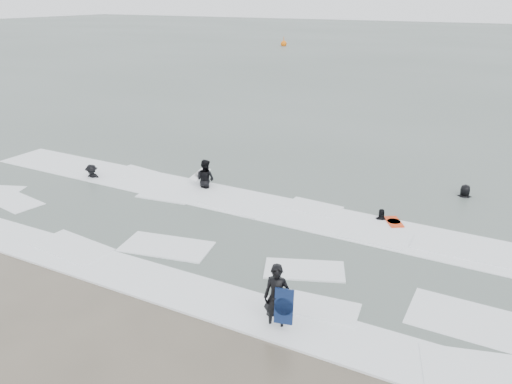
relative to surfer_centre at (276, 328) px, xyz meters
The scene contains 10 objects.
ground 3.83m from the surfer_centre, 167.74° to the left, with size 320.00×320.00×0.00m, color brown.
sea 80.90m from the surfer_centre, 92.65° to the left, with size 320.00×320.00×0.00m, color #47544C.
surfer_centre is the anchor object (origin of this frame).
surfer_wading 10.52m from the surfer_centre, 133.84° to the left, with size 0.93×0.72×1.90m, color black.
surfer_breaker 14.01m from the surfer_centre, 154.61° to the left, with size 1.01×0.58×1.57m, color black.
surfer_right_near 7.93m from the surfer_centre, 85.41° to the left, with size 0.96×0.40×1.63m, color black.
surfer_right_far 12.34m from the surfer_centre, 75.23° to the left, with size 0.85×0.55×1.74m, color black.
surf_foam 5.87m from the surfer_centre, 129.68° to the left, with size 30.03×9.06×0.09m.
bodyboards 5.64m from the surfer_centre, 112.20° to the left, with size 9.63×8.63×1.25m.
buoy 76.21m from the surfer_centre, 115.30° to the left, with size 1.00×1.00×1.65m.
Camera 1 is at (8.44, -10.61, 8.15)m, focal length 35.00 mm.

